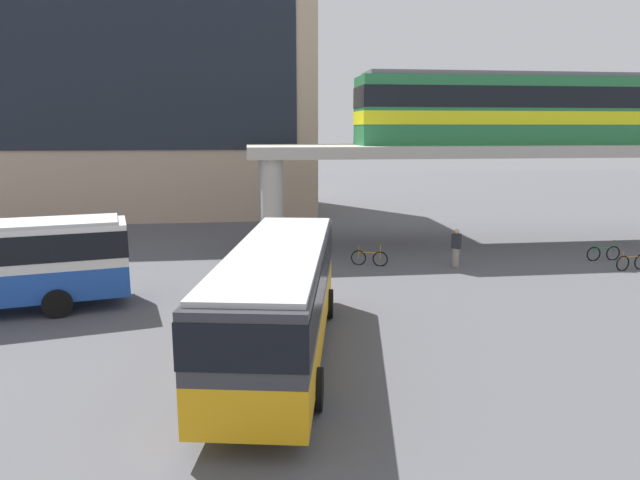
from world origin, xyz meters
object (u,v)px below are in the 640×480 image
bicycle_green (603,253)px  pedestrian_at_kerb (456,249)px  station_building (113,90)px  bus_main (279,289)px  bicycle_brown (632,262)px  bicycle_orange (369,258)px  train (525,109)px

bicycle_green → pedestrian_at_kerb: 7.76m
station_building → bus_main: (10.82, -30.68, -7.33)m
station_building → bicycle_brown: 36.66m
bus_main → pedestrian_at_kerb: 13.35m
bus_main → bicycle_brown: bearing=26.2°
station_building → bus_main: size_ratio=2.64×
bus_main → bicycle_orange: size_ratio=6.72×
train → pedestrian_at_kerb: train is taller
train → station_building: bearing=148.3°
bus_main → bicycle_brown: 18.74m
bicycle_green → bicycle_brown: (0.12, -1.97, 0.00)m
pedestrian_at_kerb → bicycle_green: bearing=2.3°
bus_main → bicycle_green: bus_main is taller
train → bicycle_brown: 10.17m
bicycle_green → bicycle_brown: same height
bicycle_orange → train: bearing=24.9°
bicycle_brown → station_building: bearing=140.8°
station_building → train: bearing=-31.7°
bicycle_orange → pedestrian_at_kerb: size_ratio=0.93×
bicycle_green → pedestrian_at_kerb: (-7.74, -0.31, 0.50)m
bicycle_orange → bicycle_green: same height
bicycle_green → station_building: bearing=143.3°
bicycle_green → pedestrian_at_kerb: size_ratio=0.99×
train → bicycle_green: size_ratio=10.42×
bus_main → pedestrian_at_kerb: bus_main is taller
train → bus_main: train is taller
train → bicycle_green: 8.94m
station_building → bus_main: station_building is taller
bicycle_brown → pedestrian_at_kerb: pedestrian_at_kerb is taller
bicycle_green → bicycle_brown: size_ratio=1.01×
station_building → train: station_building is taller
station_building → bus_main: 33.35m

